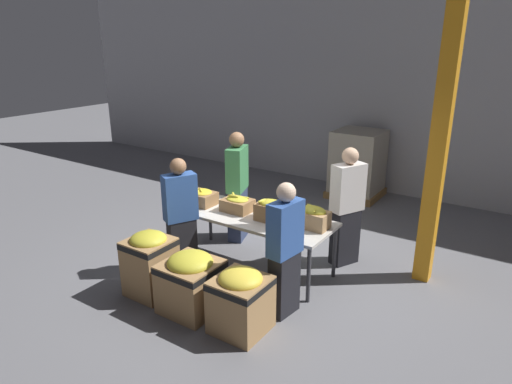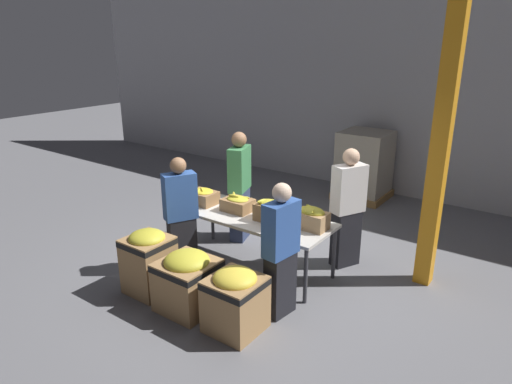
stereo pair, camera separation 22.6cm
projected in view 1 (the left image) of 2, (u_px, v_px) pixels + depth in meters
The scene contains 16 objects.
ground_plane at pixel (253, 266), 6.37m from camera, with size 30.00×30.00×0.00m, color slate.
wall_back at pixel (372, 92), 9.05m from camera, with size 16.00×0.08×4.00m.
sorting_table at pixel (253, 219), 6.14m from camera, with size 2.22×0.86×0.77m.
banana_box_0 at pixel (201, 197), 6.50m from camera, with size 0.40×0.31×0.25m.
banana_box_1 at pixel (237, 204), 6.25m from camera, with size 0.40×0.31×0.24m.
banana_box_2 at pixel (271, 210), 5.91m from camera, with size 0.40×0.27×0.29m.
banana_box_3 at pixel (313, 217), 5.70m from camera, with size 0.40×0.27×0.29m.
volunteer_0 at pixel (347, 208), 6.23m from camera, with size 0.40×0.50×1.67m.
volunteer_1 at pixel (181, 217), 6.01m from camera, with size 0.38×0.48×1.59m.
volunteer_2 at pixel (237, 187), 6.99m from camera, with size 0.36×0.51×1.71m.
volunteer_3 at pixel (285, 251), 5.06m from camera, with size 0.27×0.45×1.58m.
donation_bin_0 at pixel (150, 261), 5.58m from camera, with size 0.53×0.53×0.82m.
donation_bin_1 at pixel (191, 280), 5.25m from camera, with size 0.62×0.62×0.72m.
donation_bin_2 at pixel (241, 299), 4.88m from camera, with size 0.56×0.56×0.72m.
support_pillar at pixel (441, 129), 5.43m from camera, with size 0.20×0.20×4.00m.
pallet_stack_0 at pixel (358, 165), 8.97m from camera, with size 0.97×0.97×1.33m.
Camera 1 is at (3.19, -4.71, 3.05)m, focal length 32.00 mm.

